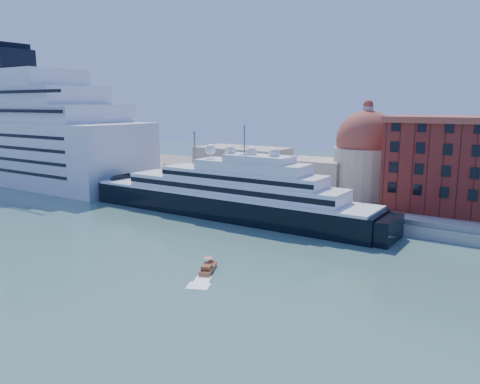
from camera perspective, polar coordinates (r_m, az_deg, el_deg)
The scene contains 10 objects.
ground at distance 101.25m, azimuth -8.40°, elevation -5.59°, with size 400.00×400.00×0.00m, color #386059.
quay at distance 127.39m, azimuth 1.84°, elevation -1.53°, with size 180.00×10.00×2.50m, color gray.
land at distance 163.12m, azimuth 9.46°, elevation 0.94°, with size 260.00×72.00×2.00m, color slate.
quay_fence at distance 123.29m, azimuth 0.75°, elevation -1.05°, with size 180.00×0.10×1.20m, color slate.
superyacht at distance 120.55m, azimuth -2.95°, elevation -0.56°, with size 91.18×12.64×27.25m.
service_barge at distance 156.44m, azimuth -18.98°, elevation -0.01°, with size 11.81×5.77×2.55m.
water_taxi at distance 81.02m, azimuth -3.94°, elevation -9.20°, with size 4.13×6.05×2.74m.
warehouse at distance 125.46m, azimuth 27.25°, elevation 2.91°, with size 43.00×19.00×23.25m.
church at distance 143.50m, azimuth 9.06°, elevation 3.64°, with size 66.00×18.00×25.50m.
lamp_posts at distance 131.51m, azimuth -3.23°, elevation 2.65°, with size 120.80×2.40×18.00m.
Camera 1 is at (65.49, -71.90, 28.16)m, focal length 35.00 mm.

